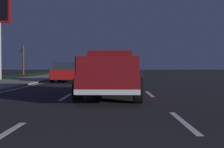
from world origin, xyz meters
TOP-DOWN VIEW (x-y plane):
  - ground at (27.00, 0.00)m, footprint 144.00×144.00m
  - sidewalk_shoulder at (27.00, 7.45)m, footprint 108.00×4.00m
  - lane_markings at (30.18, 3.09)m, footprint 108.93×7.04m
  - pickup_truck at (9.75, -0.00)m, footprint 5.42×2.29m
  - sedan_red at (19.70, 3.60)m, footprint 4.45×2.10m
  - sedan_blue at (36.76, 3.36)m, footprint 4.42×2.05m
  - bare_tree_far at (37.46, 13.30)m, footprint 1.03×1.07m

SIDE VIEW (x-z plane):
  - ground at x=27.00m, z-range 0.00..0.00m
  - lane_markings at x=30.18m, z-range 0.00..0.01m
  - sidewalk_shoulder at x=27.00m, z-range 0.00..0.12m
  - sedan_red at x=19.70m, z-range 0.01..1.55m
  - sedan_blue at x=36.76m, z-range 0.01..1.55m
  - pickup_truck at x=9.75m, z-range -0.02..1.85m
  - bare_tree_far at x=37.46m, z-range 0.14..4.37m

